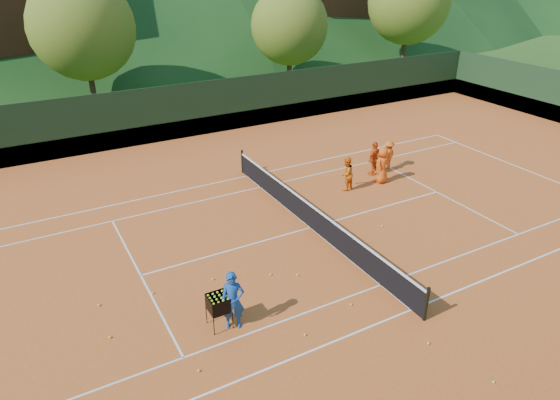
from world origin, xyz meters
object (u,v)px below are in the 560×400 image
coach (233,301)px  chalet_mid (170,4)px  tennis_net (311,216)px  student_c (382,165)px  student_a (346,174)px  student_b (374,158)px  ball_hopper (219,304)px  student_d (388,155)px

coach → chalet_mid: bearing=98.1°
tennis_net → chalet_mid: chalet_mid is taller
coach → student_c: coach is taller
tennis_net → chalet_mid: 34.81m
student_a → chalet_mid: chalet_mid is taller
student_b → chalet_mid: bearing=-112.4°
coach → chalet_mid: (10.77, 37.63, 4.10)m
tennis_net → ball_hopper: (-5.11, -3.43, 0.25)m
student_b → ball_hopper: 12.06m
student_d → student_b: bearing=-6.4°
coach → ball_hopper: size_ratio=1.73×
student_b → student_d: 1.04m
coach → ball_hopper: (-0.34, 0.20, -0.12)m
student_c → ball_hopper: size_ratio=1.64×
ball_hopper → student_c: bearing=28.3°
student_c → ball_hopper: bearing=7.9°
student_c → student_a: bearing=-23.9°
tennis_net → chalet_mid: bearing=80.0°
student_c → chalet_mid: size_ratio=0.13×
student_b → ball_hopper: (-10.30, -6.27, -0.05)m
student_d → ball_hopper: (-11.32, -6.49, 0.05)m
student_a → tennis_net: 3.75m
tennis_net → chalet_mid: (6.00, 34.00, 4.47)m
student_a → student_b: size_ratio=0.94×
ball_hopper → chalet_mid: chalet_mid is taller
student_a → ball_hopper: 9.90m
tennis_net → ball_hopper: tennis_net is taller
coach → student_c: size_ratio=1.06×
student_b → tennis_net: 5.93m
student_c → chalet_mid: 32.30m
student_c → tennis_net: 5.36m
tennis_net → student_a: bearing=34.2°
coach → chalet_mid: chalet_mid is taller
chalet_mid → student_a: bearing=-95.2°
student_b → tennis_net: (-5.20, -2.84, -0.30)m
student_d → student_a: bearing=-1.5°
ball_hopper → chalet_mid: size_ratio=0.08×
coach → tennis_net: bearing=61.4°
student_d → ball_hopper: student_d is taller
student_b → student_d: bearing=171.3°
student_a → student_c: (1.87, -0.12, 0.07)m
student_d → tennis_net: 6.93m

